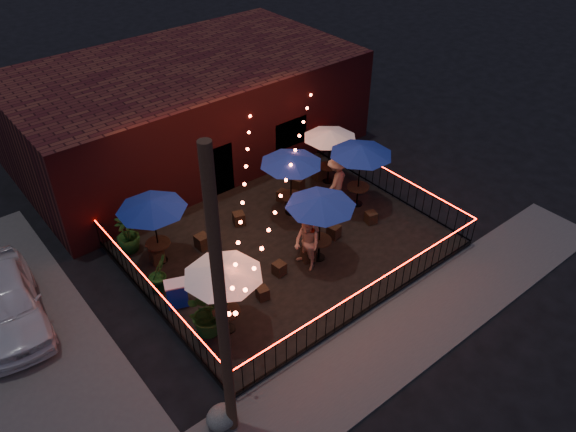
% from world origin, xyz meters
% --- Properties ---
extents(ground, '(110.00, 110.00, 0.00)m').
position_xyz_m(ground, '(0.00, 0.00, 0.00)').
color(ground, black).
rests_on(ground, ground).
extents(patio, '(10.00, 8.00, 0.15)m').
position_xyz_m(patio, '(0.00, 2.00, 0.07)').
color(patio, black).
rests_on(patio, ground).
extents(sidewalk, '(18.00, 2.50, 0.05)m').
position_xyz_m(sidewalk, '(0.00, -3.25, 0.03)').
color(sidewalk, '#474441').
rests_on(sidewalk, ground).
extents(brick_building, '(14.00, 8.00, 4.00)m').
position_xyz_m(brick_building, '(1.00, 9.99, 2.00)').
color(brick_building, '#360E10').
rests_on(brick_building, ground).
extents(utility_pole, '(0.26, 0.26, 8.00)m').
position_xyz_m(utility_pole, '(-5.40, -2.60, 4.00)').
color(utility_pole, '#392417').
rests_on(utility_pole, ground).
extents(fence_front, '(10.00, 0.04, 1.04)m').
position_xyz_m(fence_front, '(0.00, -2.00, 0.66)').
color(fence_front, black).
rests_on(fence_front, patio).
extents(fence_left, '(0.04, 8.00, 1.04)m').
position_xyz_m(fence_left, '(-5.00, 2.00, 0.66)').
color(fence_left, black).
rests_on(fence_left, patio).
extents(fence_right, '(0.04, 8.00, 1.04)m').
position_xyz_m(fence_right, '(5.00, 2.00, 0.66)').
color(fence_right, black).
rests_on(fence_right, patio).
extents(festoon_lights, '(10.02, 8.72, 1.32)m').
position_xyz_m(festoon_lights, '(-1.01, 1.70, 2.52)').
color(festoon_lights, '#EB4226').
rests_on(festoon_lights, ground).
extents(cafe_table_0, '(2.52, 2.52, 2.44)m').
position_xyz_m(cafe_table_0, '(-3.77, 0.01, 2.38)').
color(cafe_table_0, black).
rests_on(cafe_table_0, patio).
extents(cafe_table_1, '(2.86, 2.86, 2.46)m').
position_xyz_m(cafe_table_1, '(-3.80, 3.93, 2.39)').
color(cafe_table_1, black).
rests_on(cafe_table_1, patio).
extents(cafe_table_2, '(2.64, 2.64, 2.49)m').
position_xyz_m(cafe_table_2, '(0.37, 0.73, 2.42)').
color(cafe_table_2, black).
rests_on(cafe_table_2, patio).
extents(cafe_table_3, '(2.87, 2.87, 2.47)m').
position_xyz_m(cafe_table_3, '(1.29, 3.32, 2.40)').
color(cafe_table_3, black).
rests_on(cafe_table_3, patio).
extents(cafe_table_4, '(3.05, 3.05, 2.54)m').
position_xyz_m(cafe_table_4, '(3.58, 2.16, 2.47)').
color(cafe_table_4, black).
rests_on(cafe_table_4, patio).
extents(cafe_table_5, '(2.63, 2.63, 2.30)m').
position_xyz_m(cafe_table_5, '(3.80, 4.03, 2.25)').
color(cafe_table_5, black).
rests_on(cafe_table_5, patio).
extents(bistro_chair_0, '(0.52, 0.52, 0.52)m').
position_xyz_m(bistro_chair_0, '(-3.68, 0.62, 0.41)').
color(bistro_chair_0, black).
rests_on(bistro_chair_0, patio).
extents(bistro_chair_1, '(0.40, 0.40, 0.40)m').
position_xyz_m(bistro_chair_1, '(-2.22, 0.39, 0.35)').
color(bistro_chair_1, black).
rests_on(bistro_chair_1, patio).
extents(bistro_chair_2, '(0.44, 0.44, 0.49)m').
position_xyz_m(bistro_chair_2, '(-3.90, 3.93, 0.39)').
color(bistro_chair_2, black).
rests_on(bistro_chair_2, patio).
extents(bistro_chair_3, '(0.45, 0.45, 0.50)m').
position_xyz_m(bistro_chair_3, '(-2.34, 3.64, 0.40)').
color(bistro_chair_3, black).
rests_on(bistro_chair_3, patio).
extents(bistro_chair_4, '(0.40, 0.40, 0.43)m').
position_xyz_m(bistro_chair_4, '(-1.14, 0.94, 0.37)').
color(bistro_chair_4, black).
rests_on(bistro_chair_4, patio).
extents(bistro_chair_5, '(0.51, 0.51, 0.48)m').
position_xyz_m(bistro_chair_5, '(0.04, 0.87, 0.39)').
color(bistro_chair_5, black).
rests_on(bistro_chair_5, patio).
extents(bistro_chair_6, '(0.50, 0.50, 0.46)m').
position_xyz_m(bistro_chair_6, '(-0.61, 3.95, 0.38)').
color(bistro_chair_6, black).
rests_on(bistro_chair_6, patio).
extents(bistro_chair_7, '(0.46, 0.46, 0.44)m').
position_xyz_m(bistro_chair_7, '(1.54, 4.12, 0.37)').
color(bistro_chair_7, black).
rests_on(bistro_chair_7, patio).
extents(bistro_chair_8, '(0.46, 0.46, 0.46)m').
position_xyz_m(bistro_chair_8, '(1.54, 1.25, 0.38)').
color(bistro_chair_8, black).
rests_on(bistro_chair_8, patio).
extents(bistro_chair_9, '(0.45, 0.45, 0.43)m').
position_xyz_m(bistro_chair_9, '(3.15, 1.02, 0.37)').
color(bistro_chair_9, black).
rests_on(bistro_chair_9, patio).
extents(bistro_chair_10, '(0.48, 0.48, 0.47)m').
position_xyz_m(bistro_chair_10, '(2.53, 4.37, 0.39)').
color(bistro_chair_10, black).
rests_on(bistro_chair_10, patio).
extents(bistro_chair_11, '(0.46, 0.46, 0.51)m').
position_xyz_m(bistro_chair_11, '(3.66, 4.44, 0.41)').
color(bistro_chair_11, black).
rests_on(bistro_chair_11, patio).
extents(patron_a, '(0.69, 0.83, 1.94)m').
position_xyz_m(patron_a, '(0.67, 1.52, 1.12)').
color(patron_a, tan).
rests_on(patron_a, patio).
extents(patron_b, '(0.76, 0.96, 1.93)m').
position_xyz_m(patron_b, '(-0.23, 0.64, 1.12)').
color(patron_b, tan).
rests_on(patron_b, patio).
extents(patron_c, '(1.44, 1.11, 1.96)m').
position_xyz_m(patron_c, '(3.00, 2.75, 1.13)').
color(patron_c, tan).
rests_on(patron_c, patio).
extents(potted_shrub_a, '(1.32, 1.15, 1.44)m').
position_xyz_m(potted_shrub_a, '(-4.19, 0.30, 0.87)').
color(potted_shrub_a, '#194111').
rests_on(potted_shrub_a, patio).
extents(potted_shrub_b, '(0.86, 0.79, 1.26)m').
position_xyz_m(potted_shrub_b, '(-4.44, 2.74, 0.78)').
color(potted_shrub_b, '#12350A').
rests_on(potted_shrub_b, patio).
extents(potted_shrub_c, '(0.93, 0.93, 1.40)m').
position_xyz_m(potted_shrub_c, '(-4.33, 5.08, 0.85)').
color(potted_shrub_c, '#163E0F').
rests_on(potted_shrub_c, patio).
extents(cooler, '(0.78, 0.68, 0.86)m').
position_xyz_m(cooler, '(-4.37, 1.81, 0.59)').
color(cooler, '#132AAE').
rests_on(cooler, patio).
extents(boulder, '(1.03, 0.95, 0.66)m').
position_xyz_m(boulder, '(-5.58, -2.40, 0.33)').
color(boulder, '#484943').
rests_on(boulder, ground).
extents(car_white, '(2.39, 4.80, 1.57)m').
position_xyz_m(car_white, '(-8.47, 4.43, 0.79)').
color(car_white, white).
rests_on(car_white, ground).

